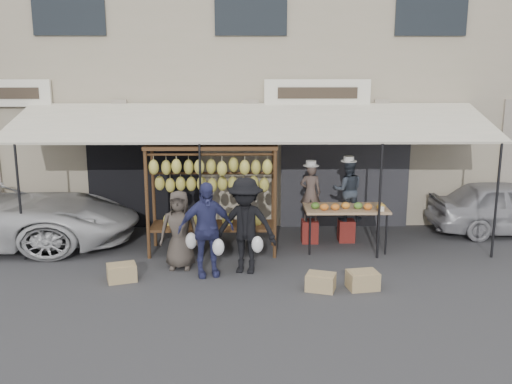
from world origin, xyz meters
The scene contains 16 objects.
ground_plane centered at (0.00, 0.00, 0.00)m, with size 90.00×90.00×0.00m, color #2D2D30.
shophouse centered at (0.00, 6.50, 3.65)m, with size 24.00×6.15×7.30m.
awning centered at (0.01, 2.28, 2.57)m, with size 10.00×2.35×2.92m.
banana_rack centered at (-0.80, 1.53, 1.57)m, with size 2.60×0.90×2.24m.
produce_table centered at (1.94, 1.68, 0.87)m, with size 1.70×0.90×1.04m.
vendor_left centered at (1.26, 2.20, 1.10)m, with size 0.45×0.29×1.23m, color brown.
vendor_right centered at (2.06, 2.26, 1.14)m, with size 0.64×0.50×1.33m, color #2F3642.
customer_left centered at (-1.36, 0.64, 0.75)m, with size 0.73×0.48×1.50m, color #403832.
customer_mid centered at (-0.84, 0.25, 0.87)m, with size 1.02×0.42×1.74m, color navy.
customer_right centered at (-0.13, 0.39, 0.89)m, with size 1.16×0.66×1.79m, color black.
stool_left centered at (1.26, 2.20, 0.24)m, with size 0.35×0.35×0.49m, color maroon.
stool_right centered at (2.06, 2.26, 0.24)m, with size 0.34×0.34×0.48m, color maroon.
crate_near_a centered at (1.16, -0.50, 0.14)m, with size 0.48×0.36×0.29m, color tan.
crate_near_b centered at (1.89, -0.44, 0.15)m, with size 0.51×0.39×0.30m, color tan.
crate_far centered at (-2.33, -0.01, 0.15)m, with size 0.50×0.38×0.30m, color tan.
sedan centered at (5.89, 2.83, 0.61)m, with size 1.45×3.60×1.23m, color #9F9EA3.
Camera 1 is at (-0.08, -9.64, 3.77)m, focal length 40.00 mm.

